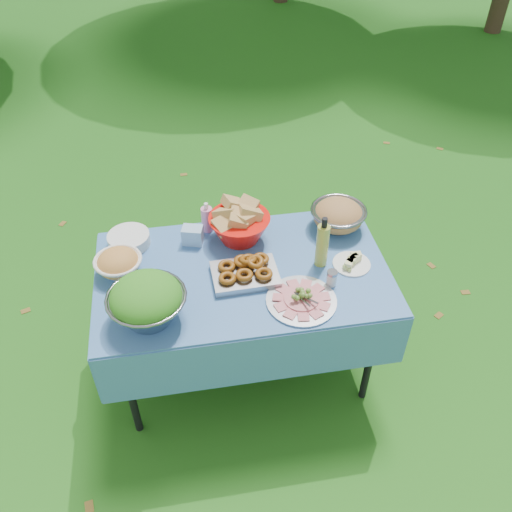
{
  "coord_description": "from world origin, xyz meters",
  "views": [
    {
      "loc": [
        -0.26,
        -1.96,
        2.62
      ],
      "look_at": [
        0.07,
        0.0,
        0.85
      ],
      "focal_mm": 38.0,
      "sensor_mm": 36.0,
      "label": 1
    }
  ],
  "objects_px": {
    "picnic_table": "(244,322)",
    "plate_stack": "(129,239)",
    "bread_bowl": "(239,223)",
    "oil_bottle": "(323,242)",
    "pasta_bowl_steel": "(338,215)",
    "charcuterie_platter": "(302,296)",
    "salad_bowl": "(147,301)"
  },
  "relations": [
    {
      "from": "picnic_table",
      "to": "plate_stack",
      "type": "xyz_separation_m",
      "value": [
        -0.56,
        0.31,
        0.41
      ]
    },
    {
      "from": "bread_bowl",
      "to": "oil_bottle",
      "type": "relative_size",
      "value": 1.13
    },
    {
      "from": "bread_bowl",
      "to": "pasta_bowl_steel",
      "type": "distance_m",
      "value": 0.54
    },
    {
      "from": "charcuterie_platter",
      "to": "oil_bottle",
      "type": "relative_size",
      "value": 1.17
    },
    {
      "from": "salad_bowl",
      "to": "bread_bowl",
      "type": "height_order",
      "value": "salad_bowl"
    },
    {
      "from": "salad_bowl",
      "to": "plate_stack",
      "type": "relative_size",
      "value": 1.6
    },
    {
      "from": "plate_stack",
      "to": "pasta_bowl_steel",
      "type": "relative_size",
      "value": 0.74
    },
    {
      "from": "oil_bottle",
      "to": "charcuterie_platter",
      "type": "bearing_deg",
      "value": -122.53
    },
    {
      "from": "plate_stack",
      "to": "picnic_table",
      "type": "bearing_deg",
      "value": -28.93
    },
    {
      "from": "picnic_table",
      "to": "salad_bowl",
      "type": "distance_m",
      "value": 0.72
    },
    {
      "from": "salad_bowl",
      "to": "pasta_bowl_steel",
      "type": "xyz_separation_m",
      "value": [
        1.03,
        0.51,
        -0.04
      ]
    },
    {
      "from": "plate_stack",
      "to": "pasta_bowl_steel",
      "type": "height_order",
      "value": "pasta_bowl_steel"
    },
    {
      "from": "bread_bowl",
      "to": "pasta_bowl_steel",
      "type": "height_order",
      "value": "bread_bowl"
    },
    {
      "from": "picnic_table",
      "to": "bread_bowl",
      "type": "distance_m",
      "value": 0.55
    },
    {
      "from": "salad_bowl",
      "to": "charcuterie_platter",
      "type": "bearing_deg",
      "value": -0.78
    },
    {
      "from": "plate_stack",
      "to": "pasta_bowl_steel",
      "type": "xyz_separation_m",
      "value": [
        1.12,
        -0.04,
        0.05
      ]
    },
    {
      "from": "plate_stack",
      "to": "pasta_bowl_steel",
      "type": "bearing_deg",
      "value": -1.97
    },
    {
      "from": "salad_bowl",
      "to": "pasta_bowl_steel",
      "type": "relative_size",
      "value": 1.19
    },
    {
      "from": "picnic_table",
      "to": "pasta_bowl_steel",
      "type": "xyz_separation_m",
      "value": [
        0.56,
        0.27,
        0.46
      ]
    },
    {
      "from": "plate_stack",
      "to": "oil_bottle",
      "type": "relative_size",
      "value": 0.77
    },
    {
      "from": "plate_stack",
      "to": "charcuterie_platter",
      "type": "height_order",
      "value": "charcuterie_platter"
    },
    {
      "from": "plate_stack",
      "to": "oil_bottle",
      "type": "xyz_separation_m",
      "value": [
        0.96,
        -0.32,
        0.11
      ]
    },
    {
      "from": "salad_bowl",
      "to": "charcuterie_platter",
      "type": "relative_size",
      "value": 1.06
    },
    {
      "from": "plate_stack",
      "to": "oil_bottle",
      "type": "height_order",
      "value": "oil_bottle"
    },
    {
      "from": "picnic_table",
      "to": "charcuterie_platter",
      "type": "height_order",
      "value": "charcuterie_platter"
    },
    {
      "from": "salad_bowl",
      "to": "pasta_bowl_steel",
      "type": "bearing_deg",
      "value": 26.5
    },
    {
      "from": "plate_stack",
      "to": "charcuterie_platter",
      "type": "bearing_deg",
      "value": -35.04
    },
    {
      "from": "charcuterie_platter",
      "to": "oil_bottle",
      "type": "height_order",
      "value": "oil_bottle"
    },
    {
      "from": "bread_bowl",
      "to": "pasta_bowl_steel",
      "type": "xyz_separation_m",
      "value": [
        0.54,
        0.01,
        -0.03
      ]
    },
    {
      "from": "pasta_bowl_steel",
      "to": "charcuterie_platter",
      "type": "relative_size",
      "value": 0.89
    },
    {
      "from": "plate_stack",
      "to": "bread_bowl",
      "type": "xyz_separation_m",
      "value": [
        0.58,
        -0.05,
        0.08
      ]
    },
    {
      "from": "picnic_table",
      "to": "plate_stack",
      "type": "relative_size",
      "value": 6.61
    }
  ]
}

